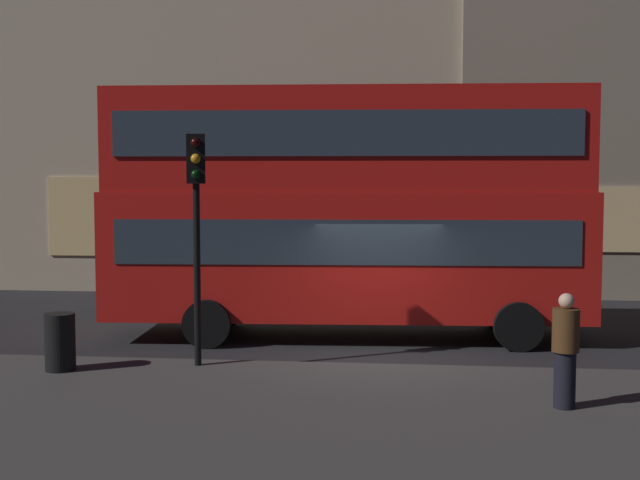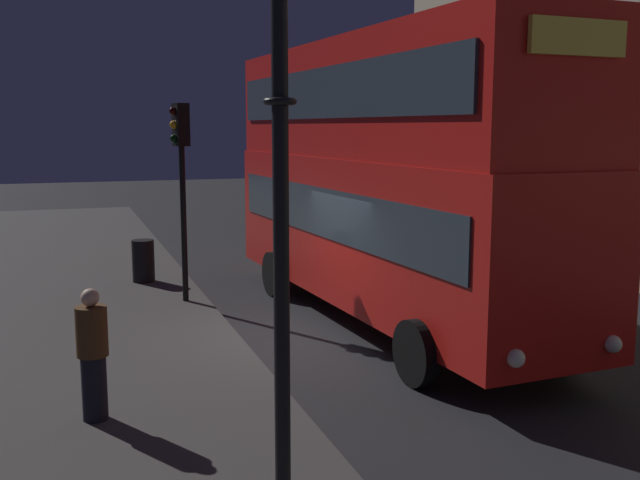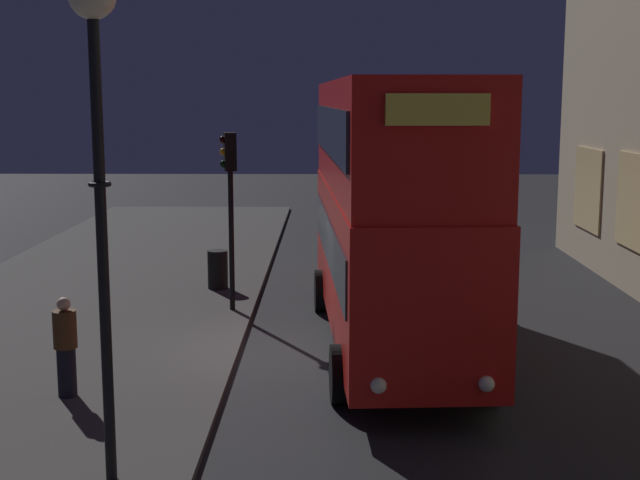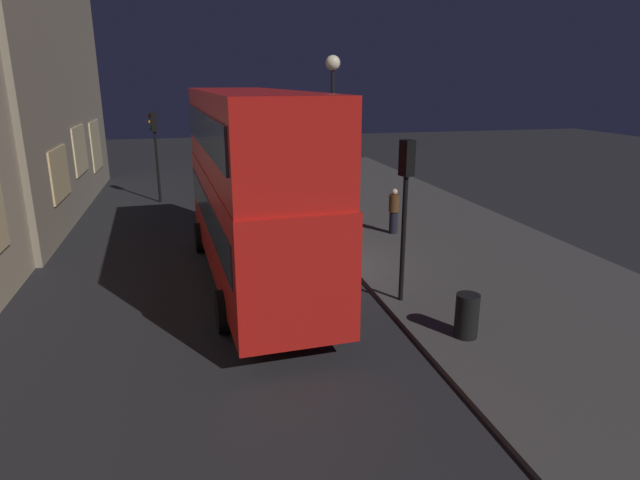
# 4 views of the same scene
# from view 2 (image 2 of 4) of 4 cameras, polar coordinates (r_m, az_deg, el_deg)

# --- Properties ---
(ground_plane) EXTENTS (80.00, 80.00, 0.00)m
(ground_plane) POSITION_cam_2_polar(r_m,az_deg,el_deg) (12.85, -2.54, -7.86)
(ground_plane) COLOR #232326
(double_decker_bus) EXTENTS (10.29, 3.17, 5.23)m
(double_decker_bus) POSITION_cam_2_polar(r_m,az_deg,el_deg) (13.78, 5.08, 5.60)
(double_decker_bus) COLOR red
(double_decker_bus) RESTS_ON ground
(traffic_light_near_kerb) EXTENTS (0.37, 0.39, 4.03)m
(traffic_light_near_kerb) POSITION_cam_2_polar(r_m,az_deg,el_deg) (15.06, -10.77, 6.11)
(traffic_light_near_kerb) COLOR black
(traffic_light_near_kerb) RESTS_ON sidewalk_slab
(pedestrian) EXTENTS (0.38, 0.38, 1.65)m
(pedestrian) POSITION_cam_2_polar(r_m,az_deg,el_deg) (9.41, -17.28, -8.45)
(pedestrian) COLOR black
(pedestrian) RESTS_ON sidewalk_slab
(litter_bin) EXTENTS (0.51, 0.51, 0.98)m
(litter_bin) POSITION_cam_2_polar(r_m,az_deg,el_deg) (17.47, -13.60, -1.59)
(litter_bin) COLOR black
(litter_bin) RESTS_ON sidewalk_slab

